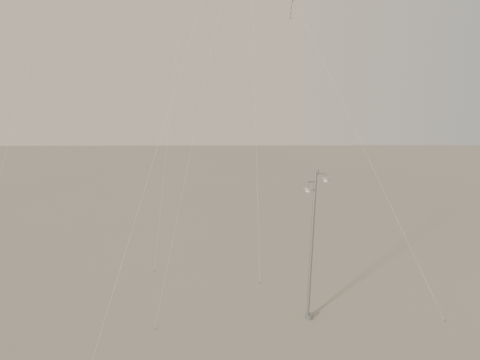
{
  "coord_description": "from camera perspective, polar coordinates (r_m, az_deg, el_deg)",
  "views": [
    {
      "loc": [
        0.96,
        -20.51,
        14.6
      ],
      "look_at": [
        1.25,
        5.0,
        8.95
      ],
      "focal_mm": 35.0,
      "sensor_mm": 36.0,
      "label": 1
    }
  ],
  "objects": [
    {
      "name": "street_lamp",
      "position": [
        28.32,
        8.82,
        -7.47
      ],
      "size": [
        1.58,
        0.78,
        9.39
      ],
      "color": "gray",
      "rests_on": "ground"
    },
    {
      "name": "kite_4",
      "position": [
        31.59,
        10.91,
        12.12
      ],
      "size": [
        9.11,
        7.4,
        20.0
      ],
      "rotation": [
        0.0,
        0.0,
        2.0
      ],
      "color": "black",
      "rests_on": "ground"
    },
    {
      "name": "kite_7",
      "position": [
        38.77,
        -7.27,
        19.72
      ],
      "size": [
        2.99,
        6.38,
        25.33
      ],
      "rotation": [
        0.0,
        0.0,
        0.01
      ],
      "color": "maroon",
      "rests_on": "ground"
    }
  ]
}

